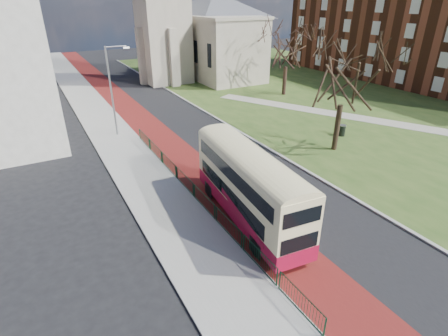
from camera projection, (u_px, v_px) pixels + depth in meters
ground at (266, 216)px, 21.03m from camera, size 160.00×160.00×0.00m
road_carriageway at (169, 120)px, 37.39m from camera, size 9.00×120.00×0.01m
bus_lane at (145, 124)px, 36.22m from camera, size 3.40×120.00×0.01m
pavement_west at (108, 129)px, 34.54m from camera, size 4.00×120.00×0.12m
kerb_west at (128, 126)px, 35.41m from camera, size 0.25×120.00×0.13m
kerb_east at (200, 109)px, 40.94m from camera, size 0.25×80.00×0.13m
grass_green at (327, 90)px, 49.62m from camera, size 40.00×80.00×0.04m
footpath at (365, 119)px, 37.57m from camera, size 18.84×32.82×0.03m
pedestrian_railing at (193, 191)px, 22.65m from camera, size 0.07×24.00×1.12m
brick_terrace at (413, 36)px, 51.17m from camera, size 10.30×44.30×13.50m
streetlamp at (112, 87)px, 31.26m from camera, size 2.13×0.18×8.00m
bus at (249, 184)px, 19.64m from camera, size 3.24×10.20×4.19m
winter_tree_near at (346, 67)px, 27.08m from camera, size 7.92×7.92×10.04m
winter_tree_far at (287, 43)px, 44.28m from camera, size 7.51×7.51×9.42m
litter_bin at (342, 130)px, 32.85m from camera, size 0.82×0.82×1.05m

